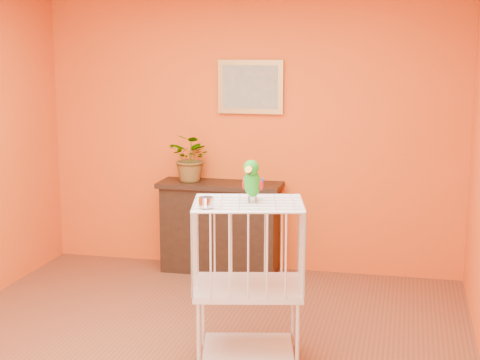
# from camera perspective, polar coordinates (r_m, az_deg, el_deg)

# --- Properties ---
(room_shell) EXTENTS (4.50, 4.50, 4.50)m
(room_shell) POSITION_cam_1_polar(r_m,az_deg,el_deg) (4.78, -4.85, 3.82)
(room_shell) COLOR #E04F15
(room_shell) RESTS_ON ground
(console_cabinet) EXTENTS (1.16, 0.42, 0.86)m
(console_cabinet) POSITION_cam_1_polar(r_m,az_deg,el_deg) (6.99, -1.56, -3.67)
(console_cabinet) COLOR black
(console_cabinet) RESTS_ON ground
(potted_plant) EXTENTS (0.55, 0.58, 0.35)m
(potted_plant) POSITION_cam_1_polar(r_m,az_deg,el_deg) (6.95, -3.75, 1.33)
(potted_plant) COLOR #26722D
(potted_plant) RESTS_ON console_cabinet
(framed_picture) EXTENTS (0.62, 0.04, 0.50)m
(framed_picture) POSITION_cam_1_polar(r_m,az_deg,el_deg) (6.90, 0.81, 7.23)
(framed_picture) COLOR #AC803D
(framed_picture) RESTS_ON room_shell
(birdcage) EXTENTS (0.82, 0.69, 1.10)m
(birdcage) POSITION_cam_1_polar(r_m,az_deg,el_deg) (5.00, 0.63, -7.72)
(birdcage) COLOR beige
(birdcage) RESTS_ON ground
(feed_cup) EXTENTS (0.09, 0.09, 0.07)m
(feed_cup) POSITION_cam_1_polar(r_m,az_deg,el_deg) (4.70, -2.64, -1.73)
(feed_cup) COLOR silver
(feed_cup) RESTS_ON birdcage
(parrot) EXTENTS (0.14, 0.26, 0.29)m
(parrot) POSITION_cam_1_polar(r_m,az_deg,el_deg) (4.84, 0.96, -0.03)
(parrot) COLOR #59544C
(parrot) RESTS_ON birdcage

